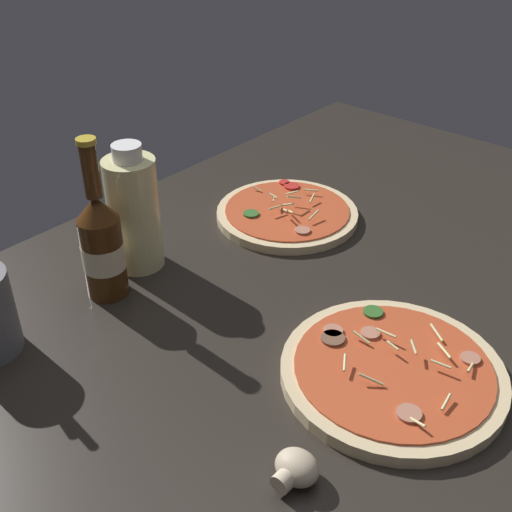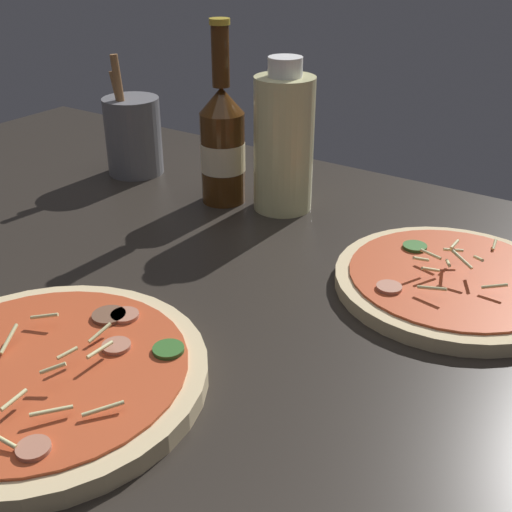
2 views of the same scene
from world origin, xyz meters
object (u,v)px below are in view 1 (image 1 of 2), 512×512
Objects in this scene: beer_bottle at (102,244)px; pizza_near at (392,372)px; mushroom_left at (295,469)px; pizza_far at (287,214)px; oil_bottle at (134,212)px.

pizza_near is at bearing -74.18° from beer_bottle.
beer_bottle is 45.62cm from mushroom_left.
mushroom_left is at bearing -179.15° from pizza_near.
pizza_far is at bearing -9.80° from beer_bottle.
pizza_far is at bearing 56.64° from pizza_near.
pizza_near is 1.14× the size of beer_bottle.
beer_bottle reaches higher than mushroom_left.
pizza_far is 1.03× the size of beer_bottle.
mushroom_left is at bearing -110.39° from oil_bottle.
oil_bottle is (8.66, 2.71, 0.93)cm from beer_bottle.
pizza_far is 31.18cm from oil_bottle.
pizza_near is 46.29cm from beer_bottle.
oil_bottle is at bearing 162.23° from pizza_far.
mushroom_left is at bearing -101.23° from beer_bottle.
pizza_near is 5.39× the size of mushroom_left.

